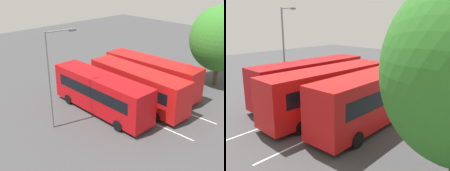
# 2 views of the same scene
# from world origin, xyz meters

# --- Properties ---
(ground_plane) EXTENTS (72.69, 72.69, 0.00)m
(ground_plane) POSITION_xyz_m (0.00, 0.00, 0.00)
(ground_plane) COLOR #424244
(bus_far_left) EXTENTS (10.26, 2.85, 3.38)m
(bus_far_left) POSITION_xyz_m (0.30, -3.20, 1.84)
(bus_far_left) COLOR red
(bus_far_left) RESTS_ON ground
(bus_center_left) EXTENTS (10.22, 2.68, 3.38)m
(bus_center_left) POSITION_xyz_m (-0.63, -0.04, 1.84)
(bus_center_left) COLOR red
(bus_center_left) RESTS_ON ground
(bus_center_right) EXTENTS (10.17, 2.53, 3.38)m
(bus_center_right) POSITION_xyz_m (0.48, 3.30, 1.84)
(bus_center_right) COLOR #B70C11
(bus_center_right) RESTS_ON ground
(pedestrian) EXTENTS (0.39, 0.39, 1.66)m
(pedestrian) POSITION_xyz_m (7.08, 1.91, 0.97)
(pedestrian) COLOR #232833
(pedestrian) RESTS_ON ground
(street_lamp) EXTENTS (0.52, 2.49, 7.66)m
(street_lamp) POSITION_xyz_m (1.09, 7.54, 4.42)
(street_lamp) COLOR gray
(street_lamp) RESTS_ON ground
(lane_stripe_outer_left) EXTENTS (15.21, 0.79, 0.01)m
(lane_stripe_outer_left) POSITION_xyz_m (0.00, -1.72, 0.00)
(lane_stripe_outer_left) COLOR silver
(lane_stripe_outer_left) RESTS_ON ground
(lane_stripe_inner_left) EXTENTS (15.21, 0.79, 0.01)m
(lane_stripe_inner_left) POSITION_xyz_m (0.00, 1.72, 0.00)
(lane_stripe_inner_left) COLOR silver
(lane_stripe_inner_left) RESTS_ON ground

